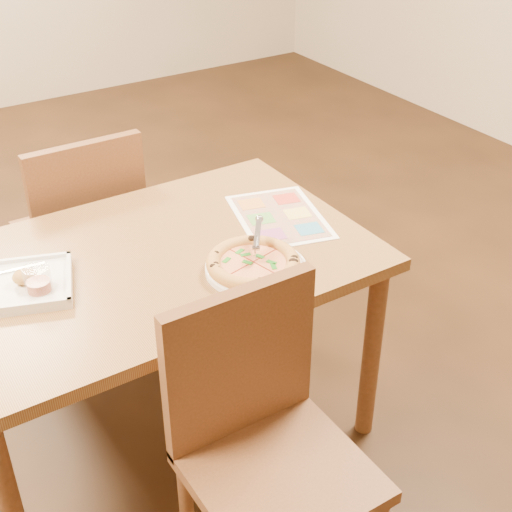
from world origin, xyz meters
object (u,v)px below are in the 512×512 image
chair_near (259,418)px  appetizer_tray (4,287)px  glass_tumbler (39,284)px  menu (279,216)px  plate (256,268)px  dining_table (153,281)px  pizza_cutter (257,238)px  chair_far (84,219)px  pizza (253,263)px

chair_near → appetizer_tray: size_ratio=1.11×
appetizer_tray → glass_tumbler: size_ratio=4.53×
glass_tumbler → menu: size_ratio=0.25×
plate → menu: size_ratio=0.78×
appetizer_tray → menu: 0.88m
plate → appetizer_tray: bearing=156.2°
chair_near → appetizer_tray: chair_near is taller
dining_table → glass_tumbler: bearing=-176.5°
plate → pizza_cutter: 0.09m
dining_table → chair_far: bearing=90.0°
chair_far → glass_tumbler: (-0.34, -0.62, 0.19)m
chair_near → chair_far: 1.20m
dining_table → pizza_cutter: 0.36m
plate → glass_tumbler: (-0.57, 0.21, 0.03)m
chair_near → appetizer_tray: 0.80m
appetizer_tray → menu: appetizer_tray is taller
dining_table → pizza_cutter: bearing=-37.0°
chair_far → pizza: size_ratio=1.73×
pizza_cutter → glass_tumbler: 0.62m
chair_near → chair_far: size_ratio=1.00×
chair_near → glass_tumbler: 0.70m
menu → glass_tumbler: bearing=-178.7°
chair_near → pizza: bearing=59.8°
pizza → appetizer_tray: size_ratio=0.64×
menu → pizza_cutter: bearing=-137.5°
chair_far → menu: (0.46, -0.60, 0.16)m
chair_far → plate: 0.88m
menu → dining_table: bearing=179.7°
pizza_cutter → chair_near: bearing=-174.1°
chair_near → menu: 0.77m
plate → dining_table: bearing=134.6°
chair_near → menu: bearing=52.4°
chair_near → appetizer_tray: (-0.42, 0.66, 0.17)m
plate → chair_near: bearing=-121.3°
plate → pizza: pizza is taller
dining_table → plate: bearing=-45.4°
dining_table → appetizer_tray: bearing=172.5°
glass_tumbler → menu: 0.80m
chair_near → plate: (0.23, 0.37, 0.16)m
appetizer_tray → pizza: bearing=-24.1°
pizza → pizza_cutter: size_ratio=2.30×
plate → glass_tumbler: bearing=159.8°
chair_far → glass_tumbler: chair_far is taller
dining_table → menu: 0.47m
chair_near → pizza: size_ratio=1.73×
dining_table → appetizer_tray: 0.43m
plate → pizza: bearing=178.4°
menu → pizza: bearing=-137.2°
dining_table → menu: (0.46, -0.00, 0.09)m
menu → appetizer_tray: bearing=176.3°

